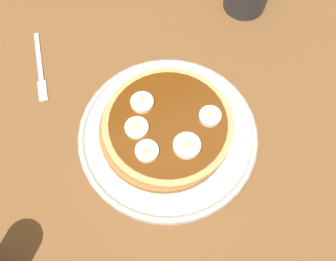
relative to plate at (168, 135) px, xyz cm
name	(u,v)px	position (x,y,z in cm)	size (l,w,h in cm)	color
ground_plane	(168,142)	(0.00, 0.00, -2.49)	(140.00, 140.00, 3.00)	brown
plate	(168,135)	(0.00, 0.00, 0.00)	(25.24, 25.24, 1.84)	silver
pancake_stack	(165,128)	(0.17, 0.30, 2.27)	(17.69, 18.06, 3.42)	#A27235
banana_slice_0	(142,103)	(4.00, 1.95, 4.22)	(3.12, 3.12, 0.92)	#EEF1B4
banana_slice_1	(187,146)	(-4.22, -0.65, 4.27)	(3.55, 3.55, 1.01)	#F8F3C6
banana_slice_2	(137,128)	(0.82, 4.09, 4.22)	(3.10, 3.10, 0.90)	#F3E6BD
banana_slice_3	(210,116)	(-1.76, -5.27, 4.29)	(2.92, 2.92, 1.06)	#F8E3C3
banana_slice_4	(147,151)	(-2.73, 4.22, 4.23)	(3.01, 3.01, 0.94)	#F5EEB6
fork	(40,70)	(18.92, 13.07, -0.74)	(12.92, 3.64, 0.50)	silver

